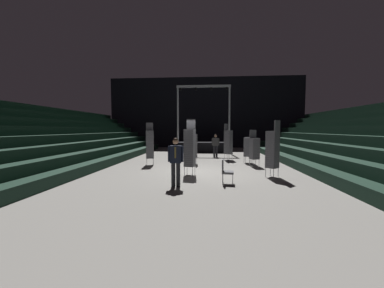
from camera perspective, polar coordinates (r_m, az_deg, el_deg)
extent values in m
cube|color=slate|center=(11.08, 1.52, -7.38)|extent=(22.00, 30.00, 0.10)
cube|color=black|center=(25.93, 3.30, 7.99)|extent=(22.00, 0.30, 8.00)
cube|color=black|center=(13.39, -21.94, -4.52)|extent=(0.75, 24.00, 0.45)
cube|color=black|center=(13.69, -24.80, -2.52)|extent=(0.75, 24.00, 0.45)
cube|color=black|center=(14.03, -27.52, -0.61)|extent=(0.75, 24.00, 0.45)
cube|color=black|center=(14.42, -30.10, 1.21)|extent=(0.75, 24.00, 0.45)
cube|color=black|center=(14.85, -32.55, 2.92)|extent=(0.75, 24.00, 0.45)
cube|color=black|center=(15.32, -34.85, 4.53)|extent=(0.75, 24.00, 0.45)
cube|color=black|center=(15.82, -37.03, 6.03)|extent=(0.75, 24.00, 0.45)
cube|color=black|center=(16.35, -39.07, 7.43)|extent=(0.75, 24.00, 0.45)
cube|color=black|center=(12.93, 26.42, -4.93)|extent=(0.75, 24.00, 0.45)
cube|color=black|center=(13.17, 29.51, -2.90)|extent=(0.75, 24.00, 0.45)
cube|color=black|center=(13.46, 32.47, -0.94)|extent=(0.75, 24.00, 0.45)
cube|color=black|center=(13.80, 35.28, 0.93)|extent=(0.75, 24.00, 0.45)
cube|color=black|center=(14.19, 37.96, 2.70)|extent=(0.75, 24.00, 0.45)
cube|color=black|center=(14.62, 40.49, 4.37)|extent=(0.75, 24.00, 0.45)
cube|color=black|center=(21.16, 2.99, -0.67)|extent=(5.04, 2.86, 0.90)
cylinder|color=#9EA0A8|center=(20.15, -3.61, 7.42)|extent=(0.16, 0.16, 4.95)
cylinder|color=#9EA0A8|center=(20.02, 9.49, 7.40)|extent=(0.16, 0.16, 4.95)
cube|color=#9EA0A8|center=(20.27, 2.95, 14.45)|extent=(4.74, 0.20, 0.20)
cylinder|color=black|center=(20.38, -2.92, 13.76)|extent=(0.18, 0.18, 0.22)
cylinder|color=black|center=(20.26, 0.98, 13.83)|extent=(0.18, 0.18, 0.22)
cylinder|color=black|center=(20.22, 4.91, 13.84)|extent=(0.18, 0.18, 0.22)
cylinder|color=black|center=(20.27, 8.84, 13.78)|extent=(0.18, 0.18, 0.22)
cylinder|color=black|center=(8.23, -3.53, -7.83)|extent=(0.15, 0.15, 0.88)
cylinder|color=black|center=(8.25, -4.78, -7.81)|extent=(0.15, 0.15, 0.88)
cube|color=silver|center=(8.06, -4.23, -2.67)|extent=(0.18, 0.11, 0.62)
cube|color=black|center=(8.12, -4.18, -2.62)|extent=(0.41, 0.24, 0.62)
cube|color=brown|center=(8.00, -4.28, -2.18)|extent=(0.06, 0.01, 0.40)
cylinder|color=black|center=(8.10, -2.53, -2.55)|extent=(0.10, 0.10, 0.57)
cylinder|color=black|center=(8.15, -5.82, -2.52)|extent=(0.10, 0.10, 0.57)
sphere|color=tan|center=(8.08, -4.20, 0.58)|extent=(0.21, 0.21, 0.21)
sphere|color=black|center=(8.08, -4.20, 0.98)|extent=(0.17, 0.17, 0.17)
cylinder|color=#B2B5BA|center=(13.43, -0.66, -4.33)|extent=(0.02, 0.02, 0.40)
cylinder|color=#B2B5BA|center=(13.80, -0.33, -4.11)|extent=(0.02, 0.02, 0.40)
cylinder|color=#B2B5BA|center=(13.36, 0.94, -4.37)|extent=(0.02, 0.02, 0.40)
cylinder|color=#B2B5BA|center=(13.73, 1.23, -4.15)|extent=(0.02, 0.02, 0.40)
cube|color=#4C4C51|center=(13.54, 0.30, -3.22)|extent=(0.49, 0.49, 0.08)
cube|color=#4C4C51|center=(13.53, 0.30, -2.87)|extent=(0.49, 0.49, 0.08)
cube|color=#4C4C51|center=(13.53, 0.30, -2.51)|extent=(0.49, 0.49, 0.08)
cube|color=#4C4C51|center=(13.52, 0.30, -2.15)|extent=(0.49, 0.49, 0.08)
cube|color=#4C4C51|center=(13.51, 0.30, -1.79)|extent=(0.49, 0.49, 0.08)
cube|color=#4C4C51|center=(13.50, 0.30, -1.43)|extent=(0.49, 0.49, 0.08)
cube|color=#4C4C51|center=(13.49, 0.30, -1.07)|extent=(0.49, 0.49, 0.08)
cube|color=#4C4C51|center=(13.49, 0.30, -0.71)|extent=(0.49, 0.49, 0.08)
cube|color=#4C4C51|center=(13.48, 0.30, -0.35)|extent=(0.49, 0.49, 0.08)
cube|color=#4C4C51|center=(13.47, 0.30, 0.01)|extent=(0.49, 0.49, 0.08)
cube|color=#4C4C51|center=(13.47, 0.30, 0.37)|extent=(0.49, 0.49, 0.08)
cube|color=#4C4C51|center=(13.42, 1.11, 1.52)|extent=(0.10, 0.41, 0.46)
cylinder|color=#B2B5BA|center=(13.18, 16.69, -4.64)|extent=(0.02, 0.02, 0.40)
cylinder|color=#B2B5BA|center=(12.98, 15.27, -4.75)|extent=(0.02, 0.02, 0.40)
cylinder|color=#B2B5BA|center=(13.50, 15.82, -4.43)|extent=(0.02, 0.02, 0.40)
cylinder|color=#B2B5BA|center=(13.30, 14.42, -4.53)|extent=(0.02, 0.02, 0.40)
cube|color=#4C4C51|center=(13.20, 15.57, -3.54)|extent=(0.57, 0.57, 0.08)
cube|color=#4C4C51|center=(13.19, 15.57, -3.18)|extent=(0.57, 0.57, 0.08)
cube|color=#4C4C51|center=(13.18, 15.58, -2.81)|extent=(0.57, 0.57, 0.08)
cube|color=#4C4C51|center=(13.18, 15.59, -2.44)|extent=(0.57, 0.57, 0.08)
cube|color=#4C4C51|center=(13.17, 15.59, -2.08)|extent=(0.57, 0.57, 0.08)
cube|color=#4C4C51|center=(13.16, 15.60, -1.71)|extent=(0.57, 0.57, 0.08)
cube|color=#4C4C51|center=(13.15, 15.61, -1.34)|extent=(0.57, 0.57, 0.08)
cube|color=#4C4C51|center=(13.14, 15.61, -0.97)|extent=(0.57, 0.57, 0.08)
cube|color=#4C4C51|center=(13.14, 15.62, -0.60)|extent=(0.57, 0.57, 0.08)
cube|color=#4C4C51|center=(13.13, 15.63, -0.23)|extent=(0.57, 0.57, 0.08)
cube|color=#4C4C51|center=(13.13, 15.63, 0.14)|extent=(0.57, 0.57, 0.08)
cube|color=#4C4C51|center=(13.12, 15.64, 0.51)|extent=(0.57, 0.57, 0.08)
cube|color=#4C4C51|center=(13.12, 15.65, 0.88)|extent=(0.57, 0.57, 0.08)
cube|color=#4C4C51|center=(13.11, 15.65, 1.25)|extent=(0.57, 0.57, 0.08)
cube|color=#4C4C51|center=(13.27, 15.23, 2.46)|extent=(0.40, 0.19, 0.46)
cylinder|color=#B2B5BA|center=(14.27, 13.09, -3.94)|extent=(0.02, 0.02, 0.40)
cylinder|color=#B2B5BA|center=(14.64, 13.45, -3.76)|extent=(0.02, 0.02, 0.40)
cylinder|color=#B2B5BA|center=(14.19, 14.59, -4.01)|extent=(0.02, 0.02, 0.40)
cylinder|color=#B2B5BA|center=(14.56, 14.90, -3.82)|extent=(0.02, 0.02, 0.40)
cube|color=#4C4C51|center=(14.38, 14.02, -2.92)|extent=(0.57, 0.57, 0.08)
cube|color=#4C4C51|center=(14.38, 14.03, -2.59)|extent=(0.57, 0.57, 0.08)
cube|color=#4C4C51|center=(14.37, 14.03, -2.25)|extent=(0.57, 0.57, 0.08)
cube|color=#4C4C51|center=(14.36, 14.04, -1.91)|extent=(0.57, 0.57, 0.08)
cube|color=#4C4C51|center=(14.35, 14.04, -1.58)|extent=(0.57, 0.57, 0.08)
cube|color=#4C4C51|center=(14.34, 14.05, -1.24)|extent=(0.57, 0.57, 0.08)
cube|color=#4C4C51|center=(14.34, 14.05, -0.90)|extent=(0.57, 0.57, 0.08)
cube|color=#4C4C51|center=(14.33, 14.06, -0.56)|extent=(0.57, 0.57, 0.08)
cube|color=#4C4C51|center=(14.32, 14.07, -0.22)|extent=(0.57, 0.57, 0.08)
cube|color=#4C4C51|center=(14.32, 14.07, 0.12)|extent=(0.57, 0.57, 0.08)
cube|color=#4C4C51|center=(14.31, 14.08, 0.46)|extent=(0.57, 0.57, 0.08)
cube|color=#4C4C51|center=(14.31, 14.08, 0.80)|extent=(0.57, 0.57, 0.08)
cube|color=#4C4C51|center=(14.30, 14.09, 1.14)|extent=(0.57, 0.57, 0.08)
cube|color=#4C4C51|center=(14.30, 14.09, 1.48)|extent=(0.57, 0.57, 0.08)
cube|color=#4C4C51|center=(14.25, 14.88, 2.55)|extent=(0.20, 0.39, 0.46)
cylinder|color=#B2B5BA|center=(10.08, 0.12, -7.05)|extent=(0.02, 0.02, 0.40)
cylinder|color=#B2B5BA|center=(10.20, -1.94, -6.93)|extent=(0.02, 0.02, 0.40)
cylinder|color=#B2B5BA|center=(10.44, 0.73, -6.67)|extent=(0.02, 0.02, 0.40)
cylinder|color=#B2B5BA|center=(10.55, -1.26, -6.56)|extent=(0.02, 0.02, 0.40)
cube|color=#4C4C51|center=(10.28, -0.59, -5.47)|extent=(0.53, 0.53, 0.08)
cube|color=#4C4C51|center=(10.26, -0.59, -5.00)|extent=(0.53, 0.53, 0.08)
cube|color=#4C4C51|center=(10.25, -0.59, -4.53)|extent=(0.53, 0.53, 0.08)
cube|color=#4C4C51|center=(10.24, -0.59, -4.06)|extent=(0.53, 0.53, 0.08)
cube|color=#4C4C51|center=(10.23, -0.59, -3.59)|extent=(0.53, 0.53, 0.08)
cube|color=#4C4C51|center=(10.22, -0.59, -3.12)|extent=(0.53, 0.53, 0.08)
cube|color=#4C4C51|center=(10.21, -0.59, -2.64)|extent=(0.53, 0.53, 0.08)
cube|color=#4C4C51|center=(10.20, -0.59, -2.17)|extent=(0.53, 0.53, 0.08)
cube|color=#4C4C51|center=(10.19, -0.59, -1.69)|extent=(0.53, 0.53, 0.08)
cube|color=#4C4C51|center=(10.18, -0.59, -1.22)|extent=(0.53, 0.53, 0.08)
cube|color=#4C4C51|center=(10.17, -0.59, -0.74)|extent=(0.53, 0.53, 0.08)
cube|color=#4C4C51|center=(10.17, -0.59, -0.26)|extent=(0.53, 0.53, 0.08)
cube|color=#4C4C51|center=(10.16, -0.59, 0.21)|extent=(0.53, 0.53, 0.08)
cube|color=#4C4C51|center=(10.16, -0.59, 0.69)|extent=(0.53, 0.53, 0.08)
cube|color=#4C4C51|center=(10.15, -0.59, 1.17)|extent=(0.53, 0.53, 0.08)
cube|color=#4C4C51|center=(10.15, -0.59, 1.65)|extent=(0.53, 0.53, 0.08)
cube|color=#4C4C51|center=(10.15, -0.59, 2.13)|extent=(0.53, 0.53, 0.08)
cube|color=#4C4C51|center=(10.14, -0.59, 2.61)|extent=(0.53, 0.53, 0.08)
cube|color=#4C4C51|center=(10.14, -0.59, 3.09)|extent=(0.53, 0.53, 0.08)
cube|color=#4C4C51|center=(10.14, -0.59, 3.57)|extent=(0.53, 0.53, 0.08)
cube|color=#4C4C51|center=(10.33, -0.26, 5.09)|extent=(0.41, 0.14, 0.46)
cylinder|color=#B2B5BA|center=(10.45, 18.22, -6.85)|extent=(0.02, 0.02, 0.40)
cylinder|color=#B2B5BA|center=(10.77, 19.30, -6.56)|extent=(0.02, 0.02, 0.40)
cylinder|color=#B2B5BA|center=(10.26, 20.03, -7.09)|extent=(0.02, 0.02, 0.40)
cylinder|color=#B2B5BA|center=(10.59, 21.08, -6.78)|extent=(0.02, 0.02, 0.40)
cube|color=#4C4C51|center=(10.48, 19.69, -5.52)|extent=(0.62, 0.62, 0.08)
cube|color=#4C4C51|center=(10.46, 19.70, -5.06)|extent=(0.62, 0.62, 0.08)
cube|color=#4C4C51|center=(10.45, 19.71, -4.60)|extent=(0.62, 0.62, 0.08)
cube|color=#4C4C51|center=(10.44, 19.72, -4.13)|extent=(0.62, 0.62, 0.08)
cube|color=#4C4C51|center=(10.43, 19.73, -3.67)|extent=(0.62, 0.62, 0.08)
cube|color=#4C4C51|center=(10.42, 19.74, -3.21)|extent=(0.62, 0.62, 0.08)
cube|color=#4C4C51|center=(10.41, 19.75, -2.74)|extent=(0.62, 0.62, 0.08)
cube|color=#4C4C51|center=(10.40, 19.76, -2.28)|extent=(0.62, 0.62, 0.08)
cube|color=#4C4C51|center=(10.39, 19.77, -1.81)|extent=(0.62, 0.62, 0.08)
cube|color=#4C4C51|center=(10.38, 19.78, -1.34)|extent=(0.62, 0.62, 0.08)
cube|color=#4C4C51|center=(10.37, 19.79, -0.88)|extent=(0.62, 0.62, 0.08)
cube|color=#4C4C51|center=(10.37, 19.80, -0.41)|extent=(0.62, 0.62, 0.08)
cube|color=#4C4C51|center=(10.36, 19.81, 0.06)|extent=(0.62, 0.62, 0.08)
cube|color=#4C4C51|center=(10.36, 19.82, 0.53)|extent=(0.62, 0.62, 0.08)
cube|color=#4C4C51|center=(10.35, 19.83, 1.00)|extent=(0.62, 0.62, 0.08)
cube|color=#4C4C51|center=(10.35, 19.84, 1.47)|extent=(0.62, 0.62, 0.08)
cube|color=#4C4C51|center=(10.35, 19.86, 1.94)|extent=(0.62, 0.62, 0.08)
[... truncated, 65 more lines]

